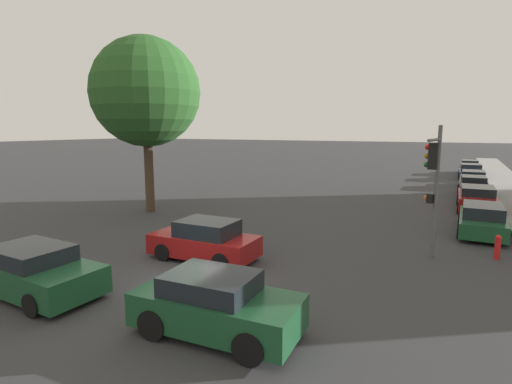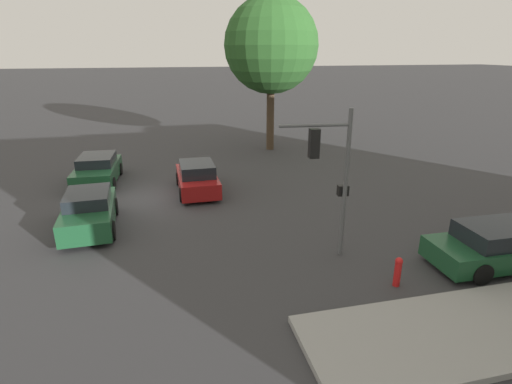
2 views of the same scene
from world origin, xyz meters
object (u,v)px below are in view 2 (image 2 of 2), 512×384
at_px(fire_hydrant, 398,271).
at_px(crossing_car_2, 89,211).
at_px(crossing_car_0, 197,178).
at_px(parked_car_0, 501,246).
at_px(crossing_car_1, 98,170).
at_px(street_tree, 271,46).
at_px(traffic_signal, 330,164).

bearing_deg(fire_hydrant, crossing_car_2, -124.07).
bearing_deg(crossing_car_0, parked_car_0, -137.33).
distance_m(crossing_car_0, fire_hydrant, 10.81).
bearing_deg(crossing_car_1, street_tree, 118.44).
bearing_deg(crossing_car_1, parked_car_0, 51.67).
relative_size(street_tree, parked_car_0, 2.09).
bearing_deg(crossing_car_0, street_tree, -37.35).
height_order(street_tree, crossing_car_0, street_tree).
distance_m(crossing_car_2, fire_hydrant, 11.25).
distance_m(traffic_signal, crossing_car_1, 13.31).
xyz_separation_m(street_tree, fire_hydrant, (17.38, -0.87, -6.29)).
distance_m(street_tree, crossing_car_2, 16.23).
bearing_deg(traffic_signal, crossing_car_2, 69.03).
height_order(traffic_signal, crossing_car_1, traffic_signal).
xyz_separation_m(street_tree, crossing_car_2, (11.08, -10.18, -6.07)).
bearing_deg(crossing_car_1, fire_hydrant, 41.28).
bearing_deg(crossing_car_1, traffic_signal, 42.94).
relative_size(street_tree, fire_hydrant, 10.70).
xyz_separation_m(street_tree, crossing_car_0, (7.75, -5.75, -6.09)).
relative_size(crossing_car_0, fire_hydrant, 4.35).
relative_size(crossing_car_1, parked_car_0, 0.91).
xyz_separation_m(crossing_car_0, parked_car_0, (9.27, 8.78, -0.03)).
xyz_separation_m(street_tree, traffic_signal, (15.12, -2.19, -3.62)).
bearing_deg(crossing_car_0, crossing_car_2, 126.19).
distance_m(street_tree, parked_car_0, 18.34).
height_order(traffic_signal, parked_car_0, traffic_signal).
bearing_deg(crossing_car_0, fire_hydrant, -153.86).
height_order(crossing_car_1, parked_car_0, crossing_car_1).
xyz_separation_m(crossing_car_2, parked_car_0, (5.94, 13.21, -0.04)).
bearing_deg(street_tree, fire_hydrant, -2.85).
height_order(traffic_signal, crossing_car_2, traffic_signal).
bearing_deg(fire_hydrant, street_tree, 177.15).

